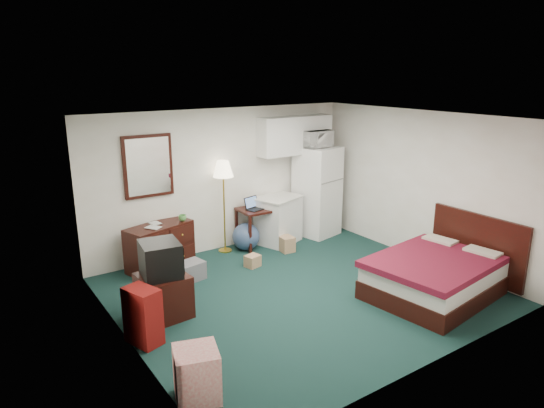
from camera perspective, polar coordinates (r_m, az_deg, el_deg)
floor at (r=7.20m, az=3.23°, el=-10.20°), size 5.00×4.50×0.01m
ceiling at (r=6.52m, az=3.57°, el=10.01°), size 5.00×4.50×0.01m
walls at (r=6.76m, az=3.39°, el=-0.60°), size 5.01×4.51×2.50m
mirror at (r=7.94m, az=-14.38°, el=4.34°), size 0.80×0.06×1.00m
upper_cabinets at (r=9.10m, az=2.72°, el=8.09°), size 1.50×0.35×0.70m
headboard at (r=7.98m, az=22.95°, el=-4.58°), size 0.06×1.56×1.00m
dresser at (r=8.07m, az=-13.05°, el=-4.88°), size 1.17×0.79×0.73m
floor_lamp at (r=8.48m, az=-5.65°, el=-0.35°), size 0.42×0.42×1.63m
desk at (r=8.79m, az=-1.97°, el=-2.83°), size 0.59×0.59×0.72m
exercise_ball at (r=8.69m, az=-3.08°, el=-3.85°), size 0.55×0.55×0.49m
kitchen_counter at (r=9.01m, az=0.73°, el=-1.93°), size 0.92×0.81×0.84m
fridge at (r=9.40m, az=5.33°, el=1.51°), size 0.84×0.84×1.72m
bed at (r=7.31m, az=18.47°, el=-8.19°), size 1.93×1.59×0.57m
tv_stand at (r=6.58m, az=-12.61°, el=-10.44°), size 0.62×0.66×0.57m
suitcase at (r=6.00m, az=-14.94°, el=-12.61°), size 0.39×0.49×0.69m
retail_box at (r=5.05m, az=-8.84°, el=-19.18°), size 0.53×0.53×0.53m
file_bin at (r=7.61m, az=-9.60°, el=-7.77°), size 0.46×0.38×0.28m
cardboard_box_a at (r=8.00m, az=-2.30°, el=-6.71°), size 0.27×0.24×0.19m
cardboard_box_b at (r=8.65m, az=1.71°, el=-4.71°), size 0.25×0.29×0.27m
laptop at (r=8.61m, az=-1.92°, el=0.03°), size 0.37×0.33×0.22m
crt_tv at (r=6.37m, az=-13.00°, el=-6.32°), size 0.56×0.59×0.45m
microwave at (r=9.16m, az=5.18°, el=7.88°), size 0.59×0.35×0.39m
book_a at (r=7.72m, az=-14.22°, el=-2.15°), size 0.15×0.10×0.22m
book_b at (r=7.95m, az=-14.11°, el=-1.71°), size 0.15×0.04×0.20m
mug at (r=8.06m, az=-10.49°, el=-1.53°), size 0.15×0.13×0.13m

